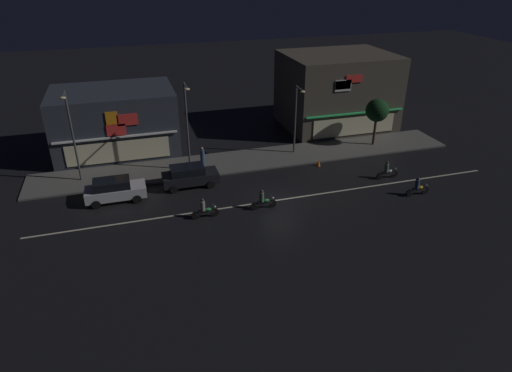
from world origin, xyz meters
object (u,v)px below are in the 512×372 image
(streetlamp_east, at_px, (296,114))
(parked_car_near_kerb, at_px, (190,176))
(streetlamp_mid, at_px, (187,121))
(motorcycle_following, at_px, (418,188))
(streetlamp_west, at_px, (71,130))
(pedestrian_on_sidewalk, at_px, (203,158))
(traffic_cone, at_px, (318,163))
(motorcycle_trailing_far, at_px, (387,171))
(motorcycle_lead, at_px, (204,210))
(motorcycle_opposite_lane, at_px, (263,201))
(parked_car_trailing, at_px, (115,190))

(streetlamp_east, relative_size, parked_car_near_kerb, 1.42)
(streetlamp_mid, bearing_deg, motorcycle_following, -30.17)
(streetlamp_mid, bearing_deg, streetlamp_west, 176.29)
(pedestrian_on_sidewalk, distance_m, traffic_cone, 9.88)
(motorcycle_trailing_far, bearing_deg, streetlamp_east, 126.01)
(motorcycle_lead, bearing_deg, streetlamp_east, -136.31)
(motorcycle_following, distance_m, traffic_cone, 8.59)
(motorcycle_lead, distance_m, motorcycle_opposite_lane, 4.21)
(streetlamp_mid, xyz_separation_m, motorcycle_opposite_lane, (3.90, -7.63, -3.81))
(motorcycle_following, bearing_deg, motorcycle_lead, -6.80)
(motorcycle_following, xyz_separation_m, motorcycle_trailing_far, (-0.63, 3.20, 0.00))
(motorcycle_trailing_far, bearing_deg, streetlamp_mid, 156.65)
(motorcycle_following, distance_m, motorcycle_trailing_far, 3.26)
(streetlamp_mid, height_order, motorcycle_opposite_lane, streetlamp_mid)
(streetlamp_east, relative_size, motorcycle_trailing_far, 3.22)
(streetlamp_mid, bearing_deg, motorcycle_lead, -92.30)
(motorcycle_lead, relative_size, motorcycle_opposite_lane, 1.00)
(parked_car_near_kerb, bearing_deg, motorcycle_lead, 91.78)
(streetlamp_east, xyz_separation_m, parked_car_near_kerb, (-10.12, -3.44, -2.95))
(streetlamp_mid, relative_size, parked_car_near_kerb, 1.70)
(streetlamp_east, bearing_deg, motorcycle_opposite_lane, -123.97)
(streetlamp_west, relative_size, motorcycle_following, 3.80)
(parked_car_near_kerb, relative_size, motorcycle_following, 2.26)
(streetlamp_east, relative_size, motorcycle_lead, 3.22)
(pedestrian_on_sidewalk, bearing_deg, streetlamp_west, -82.56)
(parked_car_trailing, bearing_deg, motorcycle_following, -14.93)
(pedestrian_on_sidewalk, distance_m, parked_car_near_kerb, 3.20)
(motorcycle_opposite_lane, bearing_deg, pedestrian_on_sidewalk, -65.67)
(parked_car_near_kerb, height_order, motorcycle_opposite_lane, parked_car_near_kerb)
(streetlamp_mid, xyz_separation_m, traffic_cone, (10.68, -2.01, -4.17))
(parked_car_trailing, xyz_separation_m, traffic_cone, (16.76, 1.27, -0.59))
(pedestrian_on_sidewalk, xyz_separation_m, motorcycle_following, (14.48, -9.32, -0.35))
(parked_car_trailing, relative_size, motorcycle_lead, 2.26)
(streetlamp_west, distance_m, streetlamp_mid, 8.67)
(streetlamp_east, distance_m, motorcycle_lead, 13.53)
(motorcycle_opposite_lane, bearing_deg, streetlamp_mid, -58.15)
(pedestrian_on_sidewalk, height_order, motorcycle_trailing_far, pedestrian_on_sidewalk)
(streetlamp_west, bearing_deg, parked_car_trailing, -56.17)
(traffic_cone, bearing_deg, parked_car_trailing, -175.65)
(pedestrian_on_sidewalk, distance_m, parked_car_trailing, 8.00)
(streetlamp_mid, distance_m, motorcycle_opposite_lane, 9.37)
(streetlamp_mid, xyz_separation_m, parked_car_near_kerb, (-0.47, -2.52, -3.57))
(streetlamp_mid, relative_size, motorcycle_following, 3.85)
(parked_car_near_kerb, xyz_separation_m, motorcycle_opposite_lane, (4.37, -5.10, -0.24))
(streetlamp_west, relative_size, parked_car_trailing, 1.68)
(motorcycle_following, relative_size, traffic_cone, 3.45)
(pedestrian_on_sidewalk, relative_size, parked_car_trailing, 0.43)
(pedestrian_on_sidewalk, bearing_deg, motorcycle_following, 66.39)
(motorcycle_lead, bearing_deg, parked_car_near_kerb, -85.27)
(motorcycle_lead, height_order, motorcycle_trailing_far, same)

